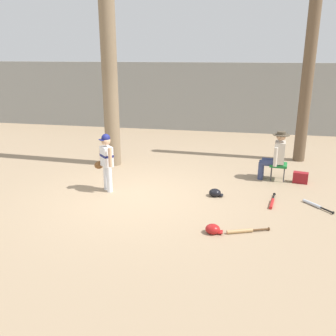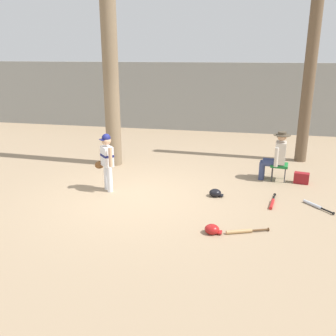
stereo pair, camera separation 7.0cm
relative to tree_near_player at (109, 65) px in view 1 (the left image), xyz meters
name	(u,v)px [view 1 (the left image)]	position (x,y,z in m)	size (l,w,h in m)	color
ground_plane	(135,197)	(1.29, -2.24, -2.69)	(60.00, 60.00, 0.00)	#9E8466
concrete_back_wall	(188,97)	(1.29, 5.23, -1.37)	(18.00, 0.36, 2.63)	gray
tree_near_player	(109,65)	(0.00, 0.00, 0.00)	(0.59, 0.59, 5.96)	#7F6B51
tree_behind_spectator	(309,63)	(5.11, 1.46, 0.02)	(0.45, 0.45, 5.87)	brown
young_ballplayer	(106,159)	(0.57, -1.98, -1.94)	(0.56, 0.46, 1.31)	white
folding_stool	(278,165)	(4.38, -0.43, -2.32)	(0.44, 0.44, 0.41)	#196B2D
seated_spectator	(275,154)	(4.28, -0.42, -2.05)	(0.67, 0.54, 1.20)	navy
handbag_beside_stool	(300,178)	(4.90, -0.56, -2.56)	(0.34, 0.18, 0.26)	maroon
bat_red_barrel	(272,202)	(4.16, -2.04, -2.65)	(0.19, 0.81, 0.07)	red
bat_aluminum_silver	(314,205)	(4.99, -1.99, -2.65)	(0.52, 0.59, 0.07)	#B7BCC6
bat_wood_tan	(243,231)	(3.59, -3.45, -2.65)	(0.74, 0.34, 0.07)	tan
batting_helmet_red	(213,229)	(3.08, -3.57, -2.61)	(0.30, 0.23, 0.17)	#A81919
batting_helmet_black	(215,193)	(2.98, -1.84, -2.61)	(0.31, 0.24, 0.18)	black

